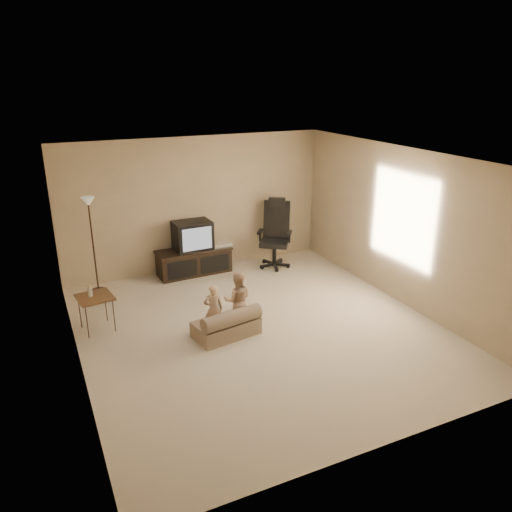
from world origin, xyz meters
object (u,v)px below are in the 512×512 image
(office_chair, at_px, (275,242))
(floor_lamp, at_px, (91,224))
(child_sofa, at_px, (228,325))
(tv_stand, at_px, (194,252))
(side_table, at_px, (94,297))
(toddler_right, at_px, (238,300))
(toddler_left, at_px, (213,310))

(office_chair, xyz_separation_m, floor_lamp, (-3.33, 0.19, 0.74))
(floor_lamp, height_order, child_sofa, floor_lamp)
(office_chair, bearing_deg, tv_stand, -154.73)
(side_table, bearing_deg, tv_stand, 36.92)
(floor_lamp, relative_size, child_sofa, 1.69)
(office_chair, distance_m, toddler_right, 2.60)
(child_sofa, bearing_deg, toddler_left, 122.28)
(office_chair, relative_size, toddler_left, 1.73)
(floor_lamp, xyz_separation_m, toddler_right, (1.68, -2.20, -0.78))
(side_table, relative_size, child_sofa, 0.73)
(office_chair, bearing_deg, floor_lamp, -147.91)
(tv_stand, relative_size, child_sofa, 1.45)
(office_chair, bearing_deg, side_table, -125.71)
(side_table, xyz_separation_m, toddler_right, (1.90, -0.79, -0.08))
(toddler_right, bearing_deg, floor_lamp, -33.70)
(child_sofa, bearing_deg, side_table, 139.15)
(tv_stand, height_order, office_chair, office_chair)
(side_table, relative_size, toddler_right, 0.83)
(side_table, bearing_deg, child_sofa, -31.23)
(tv_stand, bearing_deg, child_sofa, -99.76)
(floor_lamp, xyz_separation_m, toddler_left, (1.29, -2.24, -0.83))
(floor_lamp, bearing_deg, side_table, -98.72)
(office_chair, relative_size, side_table, 1.83)
(floor_lamp, bearing_deg, toddler_left, -60.12)
(tv_stand, distance_m, child_sofa, 2.53)
(child_sofa, bearing_deg, tv_stand, 72.71)
(child_sofa, height_order, toddler_left, toddler_left)
(side_table, xyz_separation_m, child_sofa, (1.65, -1.00, -0.33))
(floor_lamp, distance_m, toddler_right, 2.88)
(tv_stand, relative_size, toddler_left, 1.87)
(child_sofa, relative_size, toddler_right, 1.13)
(toddler_right, bearing_deg, office_chair, -110.34)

